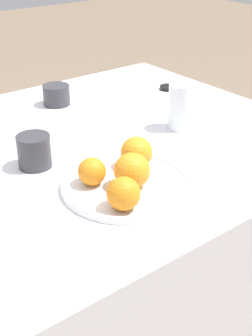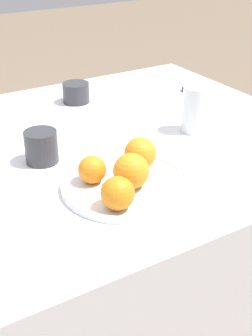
{
  "view_description": "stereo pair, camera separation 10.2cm",
  "coord_description": "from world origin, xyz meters",
  "px_view_note": "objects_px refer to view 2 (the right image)",
  "views": [
    {
      "loc": [
        -0.44,
        -0.96,
        1.3
      ],
      "look_at": [
        0.11,
        -0.25,
        0.81
      ],
      "focal_mm": 50.0,
      "sensor_mm": 36.0,
      "label": 1
    },
    {
      "loc": [
        -0.35,
        -1.01,
        1.3
      ],
      "look_at": [
        0.11,
        -0.25,
        0.81
      ],
      "focal_mm": 50.0,
      "sensor_mm": 36.0,
      "label": 2
    }
  ],
  "objects_px": {
    "orange_2": "(92,170)",
    "water_glass": "(195,109)",
    "fruit_platter": "(126,184)",
    "cup_1": "(76,93)",
    "orange_0": "(131,171)",
    "soy_dish": "(190,90)",
    "orange_1": "(140,153)",
    "orange_3": "(118,193)",
    "cup_0": "(42,147)"
  },
  "relations": [
    {
      "from": "orange_0",
      "to": "orange_1",
      "type": "height_order",
      "value": "orange_0"
    },
    {
      "from": "orange_0",
      "to": "orange_3",
      "type": "bearing_deg",
      "value": -139.56
    },
    {
      "from": "water_glass",
      "to": "orange_3",
      "type": "bearing_deg",
      "value": -147.86
    },
    {
      "from": "orange_3",
      "to": "cup_1",
      "type": "relative_size",
      "value": 0.81
    },
    {
      "from": "orange_0",
      "to": "orange_2",
      "type": "xyz_separation_m",
      "value": [
        -0.06,
        0.06,
        -0.01
      ]
    },
    {
      "from": "fruit_platter",
      "to": "water_glass",
      "type": "bearing_deg",
      "value": 27.39
    },
    {
      "from": "fruit_platter",
      "to": "orange_3",
      "type": "distance_m",
      "value": 0.11
    },
    {
      "from": "orange_2",
      "to": "water_glass",
      "type": "xyz_separation_m",
      "value": [
        0.39,
        0.13,
        0.02
      ]
    },
    {
      "from": "orange_2",
      "to": "cup_0",
      "type": "distance_m",
      "value": 0.18
    },
    {
      "from": "soy_dish",
      "to": "fruit_platter",
      "type": "bearing_deg",
      "value": -140.18
    },
    {
      "from": "water_glass",
      "to": "soy_dish",
      "type": "height_order",
      "value": "water_glass"
    },
    {
      "from": "orange_0",
      "to": "orange_3",
      "type": "relative_size",
      "value": 1.13
    },
    {
      "from": "orange_0",
      "to": "soy_dish",
      "type": "distance_m",
      "value": 0.7
    },
    {
      "from": "orange_2",
      "to": "water_glass",
      "type": "distance_m",
      "value": 0.41
    },
    {
      "from": "orange_0",
      "to": "cup_0",
      "type": "bearing_deg",
      "value": 115.02
    },
    {
      "from": "water_glass",
      "to": "cup_1",
      "type": "relative_size",
      "value": 1.5
    },
    {
      "from": "orange_0",
      "to": "soy_dish",
      "type": "bearing_deg",
      "value": 41.15
    },
    {
      "from": "orange_0",
      "to": "cup_1",
      "type": "xyz_separation_m",
      "value": [
        0.14,
        0.57,
        -0.02
      ]
    },
    {
      "from": "orange_0",
      "to": "orange_1",
      "type": "bearing_deg",
      "value": 45.02
    },
    {
      "from": "fruit_platter",
      "to": "soy_dish",
      "type": "distance_m",
      "value": 0.68
    },
    {
      "from": "fruit_platter",
      "to": "soy_dish",
      "type": "xyz_separation_m",
      "value": [
        0.52,
        0.44,
        -0.0
      ]
    },
    {
      "from": "orange_1",
      "to": "cup_0",
      "type": "distance_m",
      "value": 0.24
    },
    {
      "from": "orange_0",
      "to": "cup_1",
      "type": "distance_m",
      "value": 0.58
    },
    {
      "from": "fruit_platter",
      "to": "water_glass",
      "type": "relative_size",
      "value": 2.27
    },
    {
      "from": "fruit_platter",
      "to": "water_glass",
      "type": "height_order",
      "value": "water_glass"
    },
    {
      "from": "fruit_platter",
      "to": "orange_1",
      "type": "height_order",
      "value": "orange_1"
    },
    {
      "from": "orange_1",
      "to": "water_glass",
      "type": "relative_size",
      "value": 0.58
    },
    {
      "from": "orange_3",
      "to": "soy_dish",
      "type": "xyz_separation_m",
      "value": [
        0.59,
        0.51,
        -0.04
      ]
    },
    {
      "from": "orange_2",
      "to": "orange_0",
      "type": "bearing_deg",
      "value": -45.07
    },
    {
      "from": "fruit_platter",
      "to": "cup_1",
      "type": "relative_size",
      "value": 3.4
    },
    {
      "from": "orange_0",
      "to": "cup_0",
      "type": "height_order",
      "value": "orange_0"
    },
    {
      "from": "orange_2",
      "to": "orange_3",
      "type": "bearing_deg",
      "value": -92.3
    },
    {
      "from": "water_glass",
      "to": "cup_1",
      "type": "bearing_deg",
      "value": 115.88
    },
    {
      "from": "water_glass",
      "to": "cup_0",
      "type": "xyz_separation_m",
      "value": [
        -0.43,
        0.05,
        -0.02
      ]
    },
    {
      "from": "cup_0",
      "to": "orange_2",
      "type": "bearing_deg",
      "value": -74.68
    },
    {
      "from": "fruit_platter",
      "to": "orange_2",
      "type": "bearing_deg",
      "value": 145.45
    },
    {
      "from": "orange_2",
      "to": "water_glass",
      "type": "bearing_deg",
      "value": 18.05
    },
    {
      "from": "orange_0",
      "to": "orange_3",
      "type": "distance_m",
      "value": 0.09
    },
    {
      "from": "orange_0",
      "to": "cup_1",
      "type": "relative_size",
      "value": 0.92
    },
    {
      "from": "orange_3",
      "to": "cup_0",
      "type": "xyz_separation_m",
      "value": [
        -0.04,
        0.29,
        -0.01
      ]
    },
    {
      "from": "orange_3",
      "to": "soy_dish",
      "type": "relative_size",
      "value": 1.17
    },
    {
      "from": "orange_0",
      "to": "fruit_platter",
      "type": "bearing_deg",
      "value": 92.45
    },
    {
      "from": "cup_1",
      "to": "orange_0",
      "type": "bearing_deg",
      "value": -104.0
    },
    {
      "from": "soy_dish",
      "to": "water_glass",
      "type": "bearing_deg",
      "value": -126.53
    },
    {
      "from": "fruit_platter",
      "to": "cup_0",
      "type": "bearing_deg",
      "value": 116.87
    },
    {
      "from": "orange_3",
      "to": "water_glass",
      "type": "height_order",
      "value": "water_glass"
    },
    {
      "from": "orange_0",
      "to": "soy_dish",
      "type": "xyz_separation_m",
      "value": [
        0.52,
        0.46,
        -0.05
      ]
    },
    {
      "from": "orange_1",
      "to": "orange_2",
      "type": "distance_m",
      "value": 0.13
    },
    {
      "from": "orange_3",
      "to": "soy_dish",
      "type": "height_order",
      "value": "orange_3"
    },
    {
      "from": "orange_2",
      "to": "soy_dish",
      "type": "relative_size",
      "value": 1.05
    }
  ]
}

